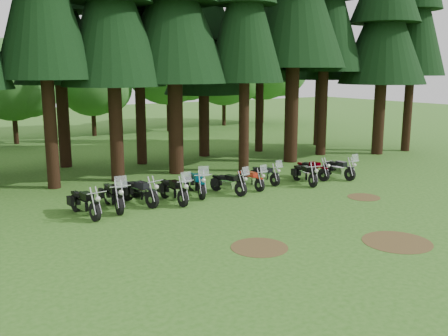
{
  "coord_description": "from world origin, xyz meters",
  "views": [
    {
      "loc": [
        -11.9,
        -13.76,
        5.45
      ],
      "look_at": [
        0.21,
        5.0,
        1.0
      ],
      "focal_mm": 40.0,
      "sensor_mm": 36.0,
      "label": 1
    }
  ],
  "objects": [
    {
      "name": "ground",
      "position": [
        0.0,
        0.0,
        0.0
      ],
      "size": [
        120.0,
        120.0,
        0.0
      ],
      "primitive_type": "plane",
      "color": "#2C6219",
      "rests_on": "ground"
    },
    {
      "name": "pine_front_9",
      "position": [
        13.94,
        7.83,
        9.51
      ],
      "size": [
        5.44,
        5.44,
        15.89
      ],
      "color": "black",
      "rests_on": "ground"
    },
    {
      "name": "pine_back_4",
      "position": [
        4.04,
        13.25,
        8.25
      ],
      "size": [
        4.94,
        4.94,
        13.78
      ],
      "color": "black",
      "rests_on": "ground"
    },
    {
      "name": "pine_back_5",
      "position": [
        8.07,
        12.86,
        9.78
      ],
      "size": [
        3.94,
        3.94,
        16.33
      ],
      "color": "black",
      "rests_on": "ground"
    },
    {
      "name": "pine_back_6",
      "position": [
        13.36,
        12.79,
        9.93
      ],
      "size": [
        4.59,
        4.59,
        16.58
      ],
      "color": "black",
      "rests_on": "ground"
    },
    {
      "name": "decid_3",
      "position": [
        -4.71,
        25.13,
        4.51
      ],
      "size": [
        6.12,
        5.95,
        7.65
      ],
      "color": "black",
      "rests_on": "ground"
    },
    {
      "name": "decid_4",
      "position": [
        1.58,
        26.32,
        4.37
      ],
      "size": [
        5.93,
        5.76,
        7.41
      ],
      "color": "black",
      "rests_on": "ground"
    },
    {
      "name": "decid_5",
      "position": [
        8.29,
        25.71,
        6.23
      ],
      "size": [
        8.45,
        8.21,
        10.56
      ],
      "color": "black",
      "rests_on": "ground"
    },
    {
      "name": "decid_6",
      "position": [
        14.85,
        27.01,
        5.2
      ],
      "size": [
        7.06,
        6.86,
        8.82
      ],
      "color": "black",
      "rests_on": "ground"
    },
    {
      "name": "decid_7",
      "position": [
        19.46,
        26.83,
        6.22
      ],
      "size": [
        8.44,
        8.2,
        10.55
      ],
      "color": "black",
      "rests_on": "ground"
    },
    {
      "name": "dirt_patch_0",
      "position": [
        -3.0,
        -2.0,
        0.01
      ],
      "size": [
        1.8,
        1.8,
        0.01
      ],
      "primitive_type": "cylinder",
      "color": "#4C3D1E",
      "rests_on": "ground"
    },
    {
      "name": "dirt_patch_1",
      "position": [
        4.5,
        0.5,
        0.01
      ],
      "size": [
        1.4,
        1.4,
        0.01
      ],
      "primitive_type": "cylinder",
      "color": "#4C3D1E",
      "rests_on": "ground"
    },
    {
      "name": "dirt_patch_2",
      "position": [
        1.0,
        -4.0,
        0.01
      ],
      "size": [
        2.2,
        2.2,
        0.01
      ],
      "primitive_type": "cylinder",
      "color": "#4C3D1E",
      "rests_on": "ground"
    },
    {
      "name": "motorcycle_0",
      "position": [
        -6.49,
        4.25,
        0.48
      ],
      "size": [
        0.46,
        2.33,
        0.95
      ],
      "rotation": [
        0.0,
        0.0,
        0.13
      ],
      "color": "black",
      "rests_on": "ground"
    },
    {
      "name": "motorcycle_1",
      "position": [
        -5.26,
        4.56,
        0.53
      ],
      "size": [
        0.57,
        2.5,
        1.57
      ],
      "rotation": [
        0.0,
        0.0,
        -0.09
      ],
      "color": "black",
      "rests_on": "ground"
    },
    {
      "name": "motorcycle_2",
      "position": [
        -4.11,
        4.71,
        0.49
      ],
      "size": [
        0.71,
        2.35,
        0.97
      ],
      "rotation": [
        0.0,
        0.0,
        0.24
      ],
      "color": "black",
      "rests_on": "ground"
    },
    {
      "name": "motorcycle_3",
      "position": [
        -2.8,
        4.2,
        0.5
      ],
      "size": [
        0.44,
        2.35,
        1.49
      ],
      "rotation": [
        0.0,
        0.0,
        0.01
      ],
      "color": "black",
      "rests_on": "ground"
    },
    {
      "name": "motorcycle_4",
      "position": [
        -1.39,
        4.75,
        0.5
      ],
      "size": [
        0.85,
        2.38,
        1.51
      ],
      "rotation": [
        0.0,
        0.0,
        -0.24
      ],
      "color": "black",
      "rests_on": "ground"
    },
    {
      "name": "motorcycle_5",
      "position": [
        -0.06,
        4.22,
        0.45
      ],
      "size": [
        0.79,
        2.14,
        1.35
      ],
      "rotation": [
        0.0,
        0.0,
        0.25
      ],
      "color": "black",
      "rests_on": "ground"
    },
    {
      "name": "motorcycle_6",
      "position": [
        1.29,
        4.46,
        0.42
      ],
      "size": [
        0.41,
        2.02,
        1.27
      ],
      "rotation": [
        0.0,
        0.0,
        0.06
      ],
      "color": "black",
      "rests_on": "ground"
    },
    {
      "name": "motorcycle_7",
      "position": [
        2.54,
        4.94,
        0.43
      ],
      "size": [
        0.44,
        2.03,
        1.28
      ],
      "rotation": [
        0.0,
        0.0,
        0.08
      ],
      "color": "black",
      "rests_on": "ground"
    },
    {
      "name": "motorcycle_8",
      "position": [
        4.08,
        3.84,
        0.45
      ],
      "size": [
        0.58,
        2.15,
        0.88
      ],
      "rotation": [
        0.0,
        0.0,
        -0.21
      ],
      "color": "black",
      "rests_on": "ground"
    },
    {
      "name": "motorcycle_9",
      "position": [
        5.15,
        4.5,
        0.44
      ],
      "size": [
        0.42,
        2.14,
        0.87
      ],
      "rotation": [
        0.0,
        0.0,
        0.13
      ],
      "color": "black",
      "rests_on": "ground"
    },
    {
      "name": "motorcycle_10",
      "position": [
        6.4,
        3.88,
        0.46
      ],
      "size": [
        0.41,
        2.19,
        1.38
      ],
      "rotation": [
        0.0,
        0.0,
        0.03
      ],
      "color": "black",
      "rests_on": "ground"
    }
  ]
}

